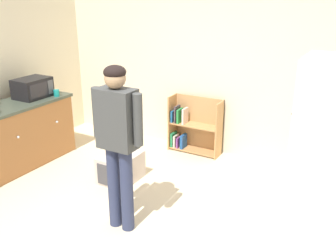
{
  "coord_description": "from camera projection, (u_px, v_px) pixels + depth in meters",
  "views": [
    {
      "loc": [
        2.03,
        -2.74,
        2.36
      ],
      "look_at": [
        0.14,
        0.63,
        0.96
      ],
      "focal_mm": 40.25,
      "sensor_mm": 36.0,
      "label": 1
    }
  ],
  "objects": [
    {
      "name": "ground_plane",
      "position": [
        128.0,
        226.0,
        3.99
      ],
      "size": [
        12.0,
        12.0,
        0.0
      ],
      "primitive_type": "plane",
      "color": "beige",
      "rests_on": "ground"
    },
    {
      "name": "back_wall",
      "position": [
        217.0,
        64.0,
        5.44
      ],
      "size": [
        5.2,
        0.06,
        2.7
      ],
      "primitive_type": "cube",
      "color": "beige",
      "rests_on": "ground"
    },
    {
      "name": "left_side_wall",
      "position": [
        6.0,
        64.0,
        5.4
      ],
      "size": [
        0.06,
        2.99,
        2.7
      ],
      "primitive_type": "cube",
      "color": "beige",
      "rests_on": "ground"
    },
    {
      "name": "kitchen_counter",
      "position": [
        3.0,
        140.0,
        5.06
      ],
      "size": [
        0.65,
        2.1,
        0.9
      ],
      "color": "#9F6637",
      "rests_on": "ground"
    },
    {
      "name": "refrigerator",
      "position": [
        331.0,
        148.0,
        3.7
      ],
      "size": [
        0.73,
        0.68,
        1.78
      ],
      "color": "white",
      "rests_on": "ground"
    },
    {
      "name": "bookshelf",
      "position": [
        193.0,
        128.0,
        5.75
      ],
      "size": [
        0.8,
        0.28,
        0.85
      ],
      "color": "tan",
      "rests_on": "ground"
    },
    {
      "name": "standing_person",
      "position": [
        118.0,
        135.0,
        3.64
      ],
      "size": [
        0.57,
        0.22,
        1.72
      ],
      "color": "#2F3757",
      "rests_on": "ground"
    },
    {
      "name": "pet_carrier",
      "position": [
        121.0,
        167.0,
        4.89
      ],
      "size": [
        0.42,
        0.55,
        0.36
      ],
      "color": "beige",
      "rests_on": "ground"
    },
    {
      "name": "microwave",
      "position": [
        33.0,
        88.0,
        5.36
      ],
      "size": [
        0.37,
        0.48,
        0.28
      ],
      "color": "black",
      "rests_on": "kitchen_counter"
    },
    {
      "name": "teal_cup",
      "position": [
        57.0,
        93.0,
        5.45
      ],
      "size": [
        0.08,
        0.08,
        0.09
      ],
      "primitive_type": "cylinder",
      "color": "teal",
      "rests_on": "kitchen_counter"
    }
  ]
}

